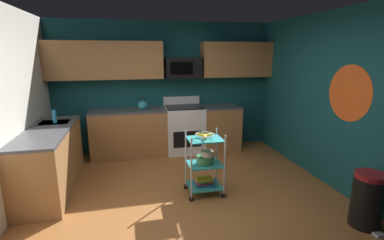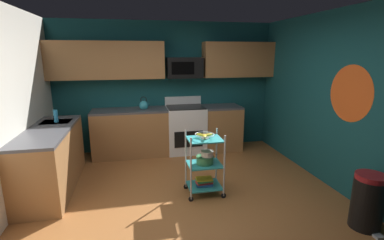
% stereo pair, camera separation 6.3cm
% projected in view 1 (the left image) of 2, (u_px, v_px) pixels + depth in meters
% --- Properties ---
extents(floor, '(4.40, 4.80, 0.04)m').
position_uv_depth(floor, '(190.00, 206.00, 3.78)').
color(floor, '#995B2D').
rests_on(floor, ground).
extents(wall_back, '(4.52, 0.06, 2.60)m').
position_uv_depth(wall_back, '(165.00, 87.00, 5.78)').
color(wall_back, '#14474C').
rests_on(wall_back, ground).
extents(wall_right, '(0.06, 4.80, 2.60)m').
position_uv_depth(wall_right, '(344.00, 103.00, 3.95)').
color(wall_right, '#14474C').
rests_on(wall_right, ground).
extents(wall_flower_decal, '(0.00, 0.77, 0.77)m').
position_uv_depth(wall_flower_decal, '(349.00, 93.00, 3.82)').
color(wall_flower_decal, '#E5591E').
extents(counter_run, '(3.68, 2.41, 0.92)m').
position_uv_depth(counter_run, '(131.00, 139.00, 5.06)').
color(counter_run, '#9E6B3D').
rests_on(counter_run, ground).
extents(oven_range, '(0.76, 0.65, 1.10)m').
position_uv_depth(oven_range, '(184.00, 129.00, 5.73)').
color(oven_range, white).
rests_on(oven_range, ground).
extents(upper_cabinets, '(4.40, 0.33, 0.70)m').
position_uv_depth(upper_cabinets, '(162.00, 60.00, 5.45)').
color(upper_cabinets, '#9E6B3D').
extents(microwave, '(0.70, 0.39, 0.40)m').
position_uv_depth(microwave, '(183.00, 68.00, 5.55)').
color(microwave, black).
extents(rolling_cart, '(0.54, 0.40, 0.91)m').
position_uv_depth(rolling_cart, '(205.00, 164.00, 3.97)').
color(rolling_cart, silver).
rests_on(rolling_cart, ground).
extents(fruit_bowl, '(0.27, 0.27, 0.07)m').
position_uv_depth(fruit_bowl, '(205.00, 135.00, 3.87)').
color(fruit_bowl, silver).
rests_on(fruit_bowl, rolling_cart).
extents(mixing_bowl_large, '(0.25, 0.25, 0.11)m').
position_uv_depth(mixing_bowl_large, '(205.00, 160.00, 3.96)').
color(mixing_bowl_large, '#387F4C').
rests_on(mixing_bowl_large, rolling_cart).
extents(mixing_bowl_small, '(0.18, 0.18, 0.08)m').
position_uv_depth(mixing_bowl_small, '(207.00, 153.00, 3.92)').
color(mixing_bowl_small, silver).
rests_on(mixing_bowl_small, rolling_cart).
extents(book_stack, '(0.25, 0.18, 0.11)m').
position_uv_depth(book_stack, '(204.00, 181.00, 4.04)').
color(book_stack, '#1E4C8C').
rests_on(book_stack, rolling_cart).
extents(kettle, '(0.21, 0.18, 0.26)m').
position_uv_depth(kettle, '(142.00, 105.00, 5.43)').
color(kettle, teal).
rests_on(kettle, counter_run).
extents(dish_soap_bottle, '(0.06, 0.06, 0.20)m').
position_uv_depth(dish_soap_bottle, '(54.00, 116.00, 4.37)').
color(dish_soap_bottle, '#2D8CBF').
rests_on(dish_soap_bottle, counter_run).
extents(trash_can, '(0.34, 0.42, 0.66)m').
position_uv_depth(trash_can, '(367.00, 200.00, 3.24)').
color(trash_can, black).
rests_on(trash_can, ground).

